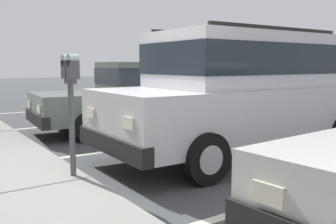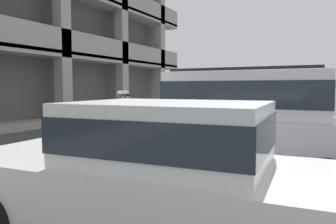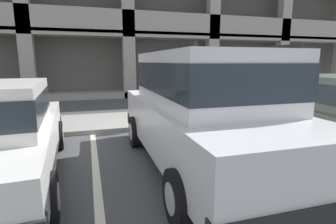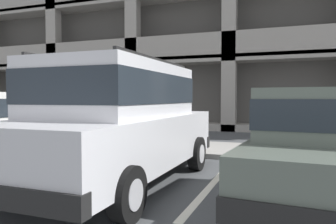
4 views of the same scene
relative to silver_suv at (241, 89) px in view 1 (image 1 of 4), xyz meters
The scene contains 5 objects.
ground_plane 2.76m from the silver_suv, 93.79° to the left, with size 80.00×80.00×0.10m.
parking_stall_lines 2.11m from the silver_suv, 37.65° to the left, with size 12.92×4.80×0.01m.
silver_suv is the anchor object (origin of this frame).
dark_hatchback 3.06m from the silver_suv, ahead, with size 2.11×4.61×1.54m.
parking_meter_near 2.86m from the silver_suv, 89.36° to the left, with size 0.35×0.12×1.49m.
Camera 1 is at (-4.19, 1.92, 1.48)m, focal length 40.00 mm.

